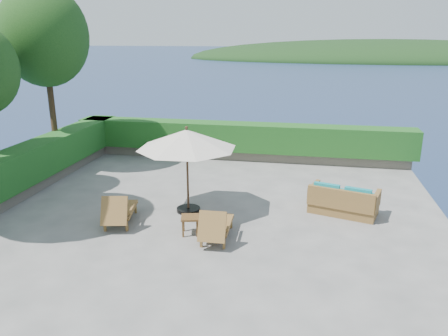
% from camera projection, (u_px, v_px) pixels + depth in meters
% --- Properties ---
extents(ground, '(12.00, 12.00, 0.00)m').
position_uv_depth(ground, '(206.00, 218.00, 11.07)').
color(ground, gray).
rests_on(ground, ground).
extents(foundation, '(12.00, 12.00, 3.00)m').
position_uv_depth(foundation, '(207.00, 272.00, 11.53)').
color(foundation, '#5D564A').
rests_on(foundation, ocean).
extents(ocean, '(600.00, 600.00, 0.00)m').
position_uv_depth(ocean, '(208.00, 319.00, 11.95)').
color(ocean, '#192A4D').
rests_on(ocean, ground).
extents(offshore_island, '(126.00, 57.60, 12.60)m').
position_uv_depth(offshore_island, '(382.00, 59.00, 138.98)').
color(offshore_island, black).
rests_on(offshore_island, ocean).
extents(planter_wall_far, '(12.00, 0.60, 0.36)m').
position_uv_depth(planter_wall_far, '(240.00, 154.00, 16.28)').
color(planter_wall_far, '#706A59').
rests_on(planter_wall_far, ground).
extents(planter_wall_left, '(0.60, 12.00, 0.36)m').
position_uv_depth(planter_wall_left, '(9.00, 196.00, 12.03)').
color(planter_wall_left, '#706A59').
rests_on(planter_wall_left, ground).
extents(hedge_far, '(12.40, 0.90, 1.00)m').
position_uv_depth(hedge_far, '(240.00, 137.00, 16.09)').
color(hedge_far, '#134515').
rests_on(hedge_far, planter_wall_far).
extents(hedge_left, '(0.90, 12.40, 1.00)m').
position_uv_depth(hedge_left, '(5.00, 173.00, 11.83)').
color(hedge_left, '#134515').
rests_on(hedge_left, planter_wall_left).
extents(tree_far, '(2.80, 2.80, 6.03)m').
position_uv_depth(tree_far, '(44.00, 36.00, 13.87)').
color(tree_far, '#45301A').
rests_on(tree_far, ground).
extents(patio_umbrella, '(3.26, 3.26, 2.28)m').
position_uv_depth(patio_umbrella, '(187.00, 140.00, 10.92)').
color(patio_umbrella, black).
rests_on(patio_umbrella, ground).
extents(lounge_left, '(0.89, 1.58, 0.86)m').
position_uv_depth(lounge_left, '(119.00, 210.00, 10.61)').
color(lounge_left, brown).
rests_on(lounge_left, ground).
extents(lounge_right, '(0.69, 1.47, 0.84)m').
position_uv_depth(lounge_right, '(216.00, 225.00, 9.79)').
color(lounge_right, brown).
rests_on(lounge_right, ground).
extents(side_table, '(0.49, 0.49, 0.44)m').
position_uv_depth(side_table, '(190.00, 220.00, 10.07)').
color(side_table, brown).
rests_on(side_table, ground).
extents(wicker_loveseat, '(1.88, 1.32, 0.84)m').
position_uv_depth(wicker_loveseat, '(343.00, 202.00, 11.23)').
color(wicker_loveseat, brown).
rests_on(wicker_loveseat, ground).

